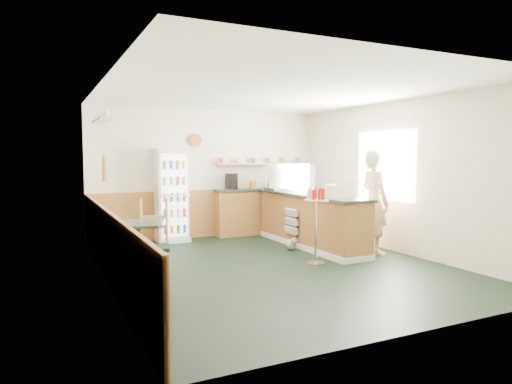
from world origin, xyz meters
TOP-DOWN VIEW (x-y plane):
  - ground at (0.00, 0.00)m, footprint 6.00×6.00m
  - room_envelope at (-0.23, 0.73)m, footprint 5.04×6.02m
  - service_counter at (1.35, 1.07)m, footprint 0.68×3.01m
  - back_counter at (1.19, 2.80)m, footprint 2.24×0.42m
  - drinks_fridge at (-0.88, 2.74)m, footprint 0.62×0.53m
  - display_case at (1.35, 1.88)m, footprint 0.95×0.50m
  - cash_register at (1.35, 0.18)m, footprint 0.39×0.41m
  - shopkeeper at (2.05, 0.07)m, footprint 0.51×0.66m
  - condiment_stand at (0.67, -0.16)m, footprint 0.39×0.39m
  - newspaper_rack at (0.99, 1.17)m, footprint 0.09×0.42m
  - cafe_table at (-2.05, 0.32)m, footprint 0.90×0.90m
  - cafe_chair at (-1.86, 0.12)m, footprint 0.50×0.50m
  - dog_doorstop at (0.87, 0.95)m, footprint 0.20×0.26m

SIDE VIEW (x-z plane):
  - ground at x=0.00m, z-range 0.00..0.00m
  - dog_doorstop at x=0.87m, z-range -0.01..0.23m
  - service_counter at x=1.35m, z-range -0.04..0.97m
  - newspaper_rack at x=0.99m, z-range 0.23..0.73m
  - back_counter at x=1.19m, z-range -0.30..1.39m
  - cafe_table at x=-2.05m, z-range 0.16..0.93m
  - cafe_chair at x=-1.86m, z-range 0.02..1.14m
  - condiment_stand at x=0.67m, z-range 0.22..1.42m
  - shopkeeper at x=2.05m, z-range 0.00..1.83m
  - drinks_fridge at x=-0.88m, z-range 0.00..1.87m
  - cash_register at x=1.35m, z-range 1.01..1.23m
  - display_case at x=1.35m, z-range 1.01..1.55m
  - room_envelope at x=-0.23m, z-range 0.16..2.88m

